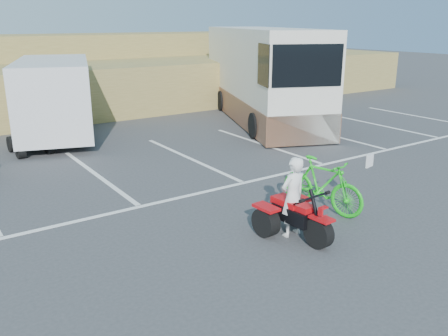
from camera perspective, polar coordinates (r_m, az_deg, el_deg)
ground at (r=8.13m, az=-2.87°, el=-9.91°), size 100.00×100.00×0.00m
parking_stripes at (r=11.84m, az=-9.62°, el=-1.22°), size 28.00×5.16×0.01m
grass_embankment at (r=22.11m, az=-24.75°, el=9.78°), size 40.00×8.50×3.10m
red_trike_atv at (r=8.68m, az=8.78°, el=-8.26°), size 1.15×1.48×0.92m
rider at (r=8.49m, az=8.28°, el=-3.46°), size 0.55×0.38×1.47m
green_dirt_bike at (r=9.74m, az=11.71°, el=-2.00°), size 0.93×1.92×1.11m
cargo_trailer at (r=16.59m, az=-19.64°, el=8.15°), size 3.72×5.80×2.52m
rv_motorhome at (r=18.91m, az=4.45°, el=10.45°), size 5.80×9.68×3.41m
quad_atv_green at (r=15.07m, az=-22.15°, el=1.71°), size 1.07×1.40×0.88m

